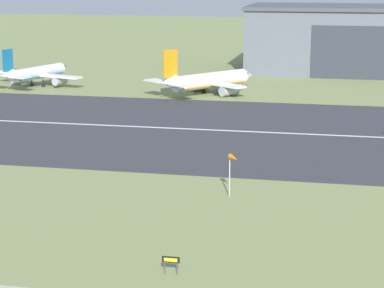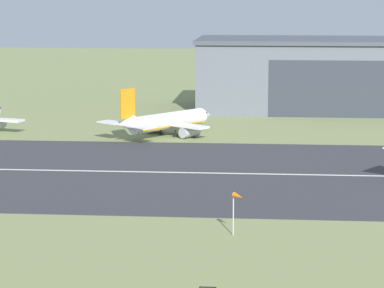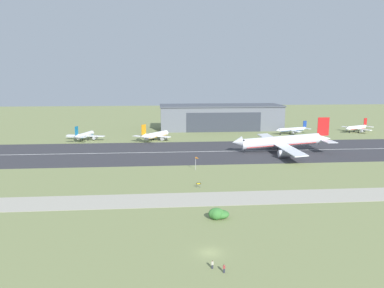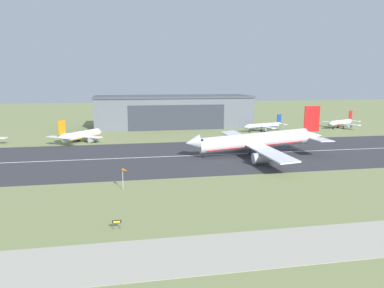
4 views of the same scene
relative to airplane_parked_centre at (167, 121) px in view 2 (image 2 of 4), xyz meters
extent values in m
plane|color=#7A8451|center=(11.98, -86.97, -2.81)|extent=(702.93, 702.93, 0.00)
cube|color=#333338|center=(11.98, -35.30, -2.78)|extent=(462.93, 54.92, 0.06)
cube|color=silver|center=(11.98, -35.30, -2.74)|extent=(416.64, 0.70, 0.01)
cube|color=slate|center=(43.40, 42.25, 5.03)|extent=(80.69, 27.66, 15.67)
cube|color=#424751|center=(43.40, 42.25, 13.31)|extent=(81.69, 28.66, 0.90)
cube|color=#2D333D|center=(43.40, 28.37, 3.46)|extent=(48.41, 0.12, 12.54)
cube|color=white|center=(-33.20, 1.49, -0.26)|extent=(10.23, 5.41, 0.40)
cylinder|color=white|center=(0.23, 0.30, 0.11)|extent=(13.90, 16.70, 3.18)
cone|color=white|center=(6.79, 8.81, 0.11)|extent=(4.27, 4.21, 3.18)
cone|color=white|center=(-6.63, -8.60, 0.68)|extent=(4.60, 4.77, 2.86)
cube|color=black|center=(5.83, 7.56, 0.74)|extent=(2.81, 2.52, 0.44)
cube|color=orange|center=(0.23, 0.30, -0.77)|extent=(12.63, 15.13, 0.20)
cube|color=white|center=(4.62, -2.62, -0.45)|extent=(7.66, 6.88, 0.40)
cylinder|color=#A8A8B2|center=(4.52, -1.78, -1.69)|extent=(4.09, 4.48, 1.97)
cube|color=white|center=(-3.71, 3.80, -0.45)|extent=(7.66, 6.88, 0.40)
cylinder|color=#A8A8B2|center=(-2.87, 3.92, -1.69)|extent=(4.09, 4.48, 1.97)
cube|color=orange|center=(-6.28, -8.14, 4.40)|extent=(2.34, 2.91, 5.41)
cube|color=white|center=(-3.33, -10.92, 0.59)|extent=(5.71, 5.37, 0.24)
cube|color=white|center=(-9.71, -6.00, 0.59)|extent=(5.71, 5.37, 0.24)
cylinder|color=black|center=(5.18, 6.72, -2.15)|extent=(0.24, 0.24, 1.33)
cylinder|color=black|center=(5.18, 6.72, -2.59)|extent=(0.84, 0.84, 0.44)
cylinder|color=black|center=(1.66, -0.97, -2.15)|extent=(0.24, 0.24, 1.33)
cylinder|color=black|center=(1.66, -0.97, -2.59)|extent=(0.84, 0.84, 0.44)
cylinder|color=black|center=(-1.36, 1.36, -2.15)|extent=(0.24, 0.24, 1.33)
cylinder|color=black|center=(-1.36, 1.36, -2.59)|extent=(0.84, 0.84, 0.44)
cylinder|color=#B7B7BC|center=(15.67, -70.52, -0.29)|extent=(0.14, 0.14, 5.04)
cone|color=orange|center=(16.26, -71.40, 1.98)|extent=(1.51, 1.83, 0.60)
camera|label=1|loc=(28.42, -151.30, 22.38)|focal=70.00mm
camera|label=2|loc=(19.70, -170.72, 24.73)|focal=85.00mm
camera|label=3|loc=(2.39, -208.05, 31.79)|focal=35.00mm
camera|label=4|loc=(15.49, -155.08, 22.33)|focal=35.00mm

